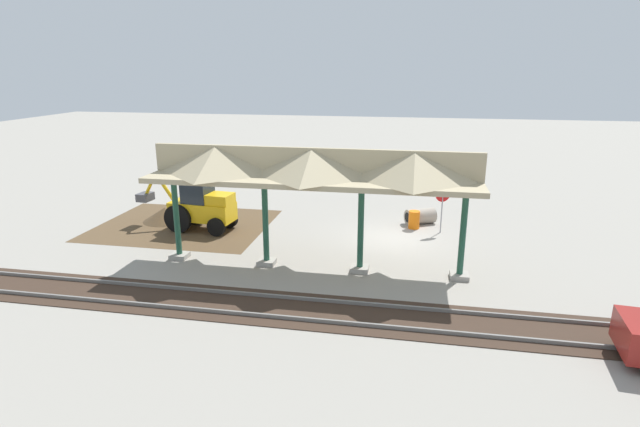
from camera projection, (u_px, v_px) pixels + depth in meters
ground_plane at (393, 238)px, 23.73m from camera, size 120.00×120.00×0.00m
dirt_work_zone at (184, 225)px, 25.74m from camera, size 8.59×7.00×0.01m
platform_canopy at (312, 167)px, 19.11m from camera, size 12.78×3.20×4.90m
rail_tracks at (382, 317)px, 16.22m from camera, size 60.00×2.58×0.15m
stop_sign at (443, 200)px, 24.08m from camera, size 0.71×0.32×2.33m
backhoe at (199, 205)px, 24.70m from camera, size 5.24×2.01×2.82m
dirt_mound at (166, 221)px, 26.46m from camera, size 4.67×4.67×1.45m
concrete_pipe at (420, 216)px, 25.87m from camera, size 1.71×1.42×0.80m
traffic_barrel at (414, 220)px, 25.10m from camera, size 0.56×0.56×0.90m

